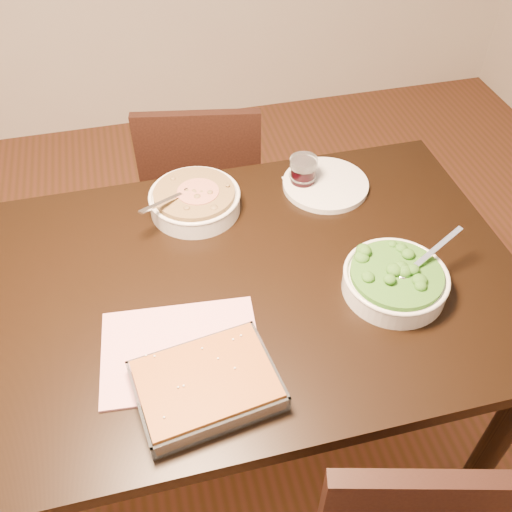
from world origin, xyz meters
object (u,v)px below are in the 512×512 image
table (239,306)px  baking_dish (207,385)px  dinner_plate (325,185)px  broccoli_bowl (395,280)px  stew_bowl (195,200)px  wine_tumbler (303,171)px  chair_far (203,188)px

table → baking_dish: (-0.13, -0.28, 0.12)m
baking_dish → dinner_plate: baking_dish is taller
broccoli_bowl → table: bearing=162.0°
table → dinner_plate: bearing=42.4°
table → stew_bowl: stew_bowl is taller
broccoli_bowl → baking_dish: size_ratio=0.89×
broccoli_bowl → dinner_plate: (-0.03, 0.41, -0.03)m
stew_bowl → baking_dish: bearing=-97.3°
table → baking_dish: bearing=-114.2°
baking_dish → dinner_plate: bearing=43.9°
baking_dish → wine_tumbler: 0.72m
chair_far → table: bearing=98.4°
baking_dish → dinner_plate: 0.74m
wine_tumbler → stew_bowl: bearing=-174.2°
broccoli_bowl → wine_tumbler: bearing=102.0°
stew_bowl → chair_far: size_ratio=0.29×
stew_bowl → dinner_plate: bearing=1.3°
baking_dish → wine_tumbler: wine_tumbler is taller
wine_tumbler → dinner_plate: size_ratio=0.36×
wine_tumbler → dinner_plate: (0.06, -0.02, -0.04)m
broccoli_bowl → dinner_plate: size_ratio=1.12×
stew_bowl → baking_dish: (-0.07, -0.57, -0.01)m
wine_tumbler → chair_far: bearing=121.3°
stew_bowl → broccoli_bowl: (0.41, -0.41, -0.00)m
broccoli_bowl → chair_far: 0.94m
wine_tumbler → baking_dish: bearing=-122.9°
stew_bowl → dinner_plate: size_ratio=1.02×
stew_bowl → table: bearing=-79.3°
table → chair_far: bearing=88.0°
table → baking_dish: baking_dish is taller
stew_bowl → chair_far: (0.08, 0.42, -0.31)m
table → wine_tumbler: bearing=50.6°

